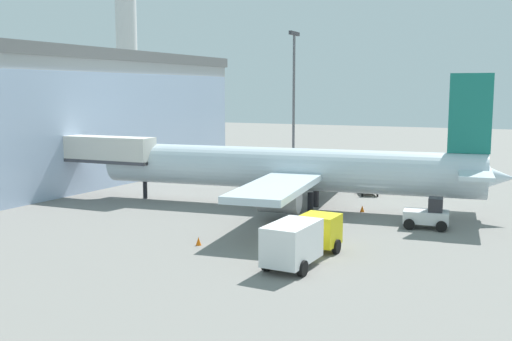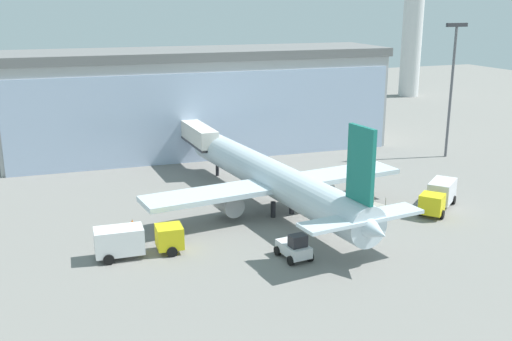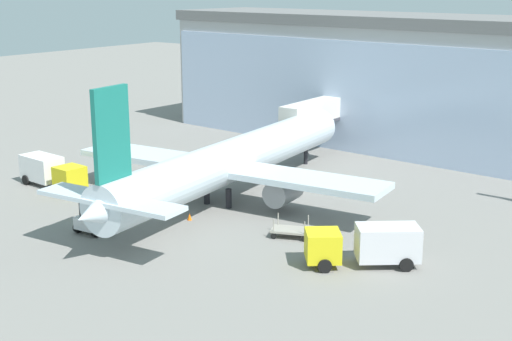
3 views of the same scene
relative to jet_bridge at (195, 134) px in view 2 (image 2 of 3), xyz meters
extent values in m
plane|color=gray|center=(3.22, -26.08, -4.42)|extent=(240.00, 240.00, 0.00)
cube|color=#A4A4A4|center=(3.22, 9.01, 2.16)|extent=(53.45, 15.76, 13.16)
cube|color=#ACBFDE|center=(2.87, 2.39, 1.50)|extent=(51.72, 3.07, 11.85)
cube|color=slate|center=(3.22, 9.01, 9.34)|extent=(54.52, 16.07, 1.20)
cube|color=silver|center=(0.00, -0.10, 0.18)|extent=(2.48, 12.59, 2.40)
cube|color=#3F3F47|center=(0.00, -0.10, -0.87)|extent=(2.52, 12.60, 0.30)
cylinder|color=#4C4C51|center=(-0.10, 4.60, -2.72)|extent=(0.70, 0.70, 3.40)
cylinder|color=silver|center=(61.76, 41.38, 11.95)|extent=(4.42, 4.42, 32.73)
cylinder|color=#59595E|center=(33.79, -7.28, 4.34)|extent=(0.36, 0.36, 17.53)
cube|color=#333338|center=(33.79, -7.28, 13.36)|extent=(3.20, 0.40, 0.50)
cylinder|color=silver|center=(2.83, -18.21, -1.03)|extent=(7.11, 33.04, 3.57)
cone|color=silver|center=(1.06, -1.89, -1.03)|extent=(3.88, 3.37, 3.57)
cone|color=silver|center=(4.61, -34.53, -1.03)|extent=(3.63, 4.32, 3.22)
cube|color=silver|center=(3.01, -19.84, -1.39)|extent=(28.23, 7.20, 0.50)
cube|color=silver|center=(4.50, -33.54, -0.50)|extent=(11.20, 3.58, 0.30)
cube|color=#197266|center=(4.45, -33.04, 3.85)|extent=(0.70, 3.22, 6.19)
cylinder|color=gray|center=(-2.32, -19.92, -2.74)|extent=(2.43, 3.41, 2.10)
cylinder|color=gray|center=(8.23, -18.77, -2.74)|extent=(2.43, 3.41, 2.10)
cylinder|color=black|center=(2.05, -20.95, -3.62)|extent=(0.50, 0.50, 1.60)
cylinder|color=black|center=(4.18, -20.72, -3.62)|extent=(0.50, 0.50, 1.60)
cylinder|color=black|center=(1.38, -4.87, -3.62)|extent=(0.40, 0.40, 1.60)
cube|color=yellow|center=(-9.55, -25.65, -3.02)|extent=(2.33, 2.33, 1.90)
cube|color=white|center=(-13.74, -25.38, -2.87)|extent=(4.13, 2.45, 2.20)
cylinder|color=black|center=(-9.48, -24.55, -3.97)|extent=(0.92, 0.36, 0.90)
cylinder|color=black|center=(-9.62, -26.75, -3.97)|extent=(0.92, 0.36, 0.90)
cylinder|color=black|center=(-14.67, -24.22, -3.97)|extent=(0.92, 0.36, 0.90)
cylinder|color=black|center=(-14.80, -26.42, -3.97)|extent=(0.92, 0.36, 0.90)
cube|color=yellow|center=(16.76, -26.64, -3.02)|extent=(3.09, 3.09, 1.90)
cube|color=silver|center=(20.02, -24.00, -2.87)|extent=(4.49, 4.23, 2.20)
cylinder|color=black|center=(17.45, -27.49, -3.97)|extent=(0.89, 0.80, 0.90)
cylinder|color=black|center=(16.07, -25.78, -3.97)|extent=(0.89, 0.80, 0.90)
cylinder|color=black|center=(21.49, -24.22, -3.97)|extent=(0.89, 0.80, 0.90)
cylinder|color=black|center=(20.11, -22.51, -3.97)|extent=(0.89, 0.80, 0.90)
cube|color=#9E998C|center=(12.09, -23.36, -3.90)|extent=(3.20, 2.54, 0.16)
cylinder|color=black|center=(11.32, -24.45, -4.20)|extent=(0.45, 0.28, 0.44)
cylinder|color=#9E998C|center=(11.32, -24.45, -3.37)|extent=(0.08, 0.08, 0.90)
cylinder|color=black|center=(10.78, -23.12, -4.20)|extent=(0.45, 0.28, 0.44)
cylinder|color=#9E998C|center=(10.78, -23.12, -3.37)|extent=(0.08, 0.08, 0.90)
cylinder|color=black|center=(13.40, -23.61, -4.20)|extent=(0.45, 0.28, 0.44)
cylinder|color=#9E998C|center=(13.40, -23.61, -3.37)|extent=(0.08, 0.08, 0.90)
cylinder|color=black|center=(12.85, -22.27, -4.20)|extent=(0.45, 0.28, 0.44)
cylinder|color=#9E998C|center=(12.85, -22.27, -3.37)|extent=(0.08, 0.08, 0.90)
cube|color=silver|center=(-0.19, -30.70, -3.57)|extent=(2.12, 3.37, 0.90)
cube|color=#26262B|center=(-0.13, -31.34, -2.62)|extent=(1.49, 1.14, 1.00)
cylinder|color=black|center=(-1.20, -29.68, -4.02)|extent=(0.43, 0.83, 0.80)
cylinder|color=black|center=(0.59, -29.49, -4.02)|extent=(0.43, 0.83, 0.80)
cylinder|color=black|center=(-0.98, -31.90, -4.02)|extent=(0.43, 0.83, 0.80)
cylinder|color=black|center=(0.82, -31.72, -4.02)|extent=(0.43, 0.83, 0.80)
cone|color=orange|center=(3.71, -24.94, -4.14)|extent=(0.36, 0.36, 0.55)
cone|color=orange|center=(-11.40, -17.95, -4.14)|extent=(0.36, 0.36, 0.55)
camera|label=1|loc=(-44.53, -37.15, 5.64)|focal=42.00mm
camera|label=2|loc=(-19.93, -72.65, 16.31)|focal=42.00mm
camera|label=3|loc=(39.05, -63.69, 13.43)|focal=50.00mm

